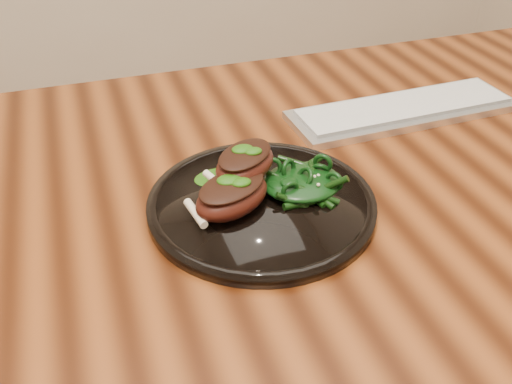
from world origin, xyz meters
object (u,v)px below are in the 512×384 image
(keyboard, at_px, (404,110))
(greens_heap, at_px, (302,178))
(plate, at_px, (261,204))
(desk, at_px, (234,233))
(lamb_chop_front, at_px, (232,194))

(keyboard, bearing_deg, greens_heap, -145.76)
(plate, height_order, greens_heap, greens_heap)
(desk, distance_m, plate, 0.11)
(lamb_chop_front, distance_m, greens_heap, 0.10)
(lamb_chop_front, height_order, keyboard, lamb_chop_front)
(greens_heap, bearing_deg, desk, 140.60)
(plate, relative_size, lamb_chop_front, 2.33)
(desk, xyz_separation_m, plate, (0.02, -0.07, 0.09))
(desk, xyz_separation_m, greens_heap, (0.07, -0.06, 0.12))
(plate, bearing_deg, lamb_chop_front, -166.03)
(plate, distance_m, lamb_chop_front, 0.05)
(plate, height_order, keyboard, keyboard)
(desk, xyz_separation_m, keyboard, (0.32, 0.11, 0.09))
(desk, bearing_deg, keyboard, 18.59)
(plate, relative_size, keyboard, 0.74)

